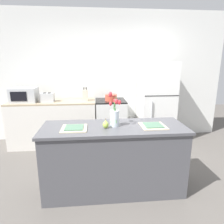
{
  "coord_description": "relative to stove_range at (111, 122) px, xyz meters",
  "views": [
    {
      "loc": [
        -0.25,
        -2.36,
        1.67
      ],
      "look_at": [
        0.0,
        0.25,
        1.0
      ],
      "focal_mm": 32.0,
      "sensor_mm": 36.0,
      "label": 1
    }
  ],
  "objects": [
    {
      "name": "refrigerator",
      "position": [
        0.95,
        0.0,
        0.38
      ],
      "size": [
        0.68,
        0.67,
        1.67
      ],
      "color": "white",
      "rests_on": "ground_plane"
    },
    {
      "name": "toaster",
      "position": [
        -1.24,
        -0.04,
        0.54
      ],
      "size": [
        0.28,
        0.18,
        0.17
      ],
      "color": "#B7BABC",
      "rests_on": "back_counter"
    },
    {
      "name": "ground_plane",
      "position": [
        -0.1,
        -1.6,
        -0.45
      ],
      "size": [
        10.0,
        10.0,
        0.0
      ],
      "primitive_type": "plane",
      "color": "#59544F"
    },
    {
      "name": "plate_setting_left",
      "position": [
        -0.58,
        -1.66,
        0.44
      ],
      "size": [
        0.31,
        0.31,
        0.02
      ],
      "color": "beige",
      "rests_on": "kitchen_island"
    },
    {
      "name": "cooking_pot",
      "position": [
        0.0,
        -0.05,
        0.52
      ],
      "size": [
        0.24,
        0.24,
        0.15
      ],
      "color": "#CC4C38",
      "rests_on": "stove_range"
    },
    {
      "name": "pear_figurine",
      "position": [
        -0.21,
        -1.66,
        0.48
      ],
      "size": [
        0.07,
        0.07,
        0.12
      ],
      "color": "#9EBC47",
      "rests_on": "kitchen_island"
    },
    {
      "name": "microwave",
      "position": [
        -1.68,
        -0.0,
        0.59
      ],
      "size": [
        0.48,
        0.37,
        0.27
      ],
      "color": "#B7BABC",
      "rests_on": "back_counter"
    },
    {
      "name": "flower_vase",
      "position": [
        -0.09,
        -1.59,
        0.57
      ],
      "size": [
        0.15,
        0.15,
        0.43
      ],
      "color": "silver",
      "rests_on": "kitchen_island"
    },
    {
      "name": "back_counter",
      "position": [
        -1.16,
        0.0,
        0.0
      ],
      "size": [
        1.68,
        0.6,
        0.91
      ],
      "color": "silver",
      "rests_on": "ground_plane"
    },
    {
      "name": "kitchen_island",
      "position": [
        -0.1,
        -1.6,
        -0.01
      ],
      "size": [
        1.8,
        0.66,
        0.88
      ],
      "color": "#4C4C51",
      "rests_on": "ground_plane"
    },
    {
      "name": "knife_block",
      "position": [
        -0.51,
        -0.02,
        0.56
      ],
      "size": [
        0.1,
        0.14,
        0.27
      ],
      "color": "beige",
      "rests_on": "back_counter"
    },
    {
      "name": "back_wall",
      "position": [
        -0.1,
        0.4,
        0.9
      ],
      "size": [
        5.2,
        0.08,
        2.7
      ],
      "color": "silver",
      "rests_on": "ground_plane"
    },
    {
      "name": "plate_setting_right",
      "position": [
        0.38,
        -1.66,
        0.44
      ],
      "size": [
        0.31,
        0.31,
        0.02
      ],
      "color": "beige",
      "rests_on": "kitchen_island"
    },
    {
      "name": "stove_range",
      "position": [
        0.0,
        0.0,
        0.0
      ],
      "size": [
        0.6,
        0.61,
        0.91
      ],
      "color": "silver",
      "rests_on": "ground_plane"
    }
  ]
}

